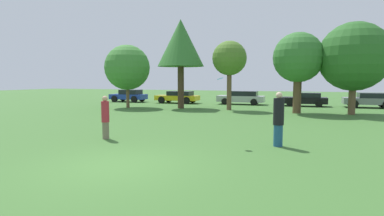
# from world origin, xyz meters

# --- Properties ---
(ground_plane) EXTENTS (120.00, 120.00, 0.00)m
(ground_plane) POSITION_xyz_m (0.00, 0.00, 0.00)
(ground_plane) COLOR #3D6B2D
(person_thrower) EXTENTS (0.31, 0.31, 1.71)m
(person_thrower) POSITION_xyz_m (-2.65, 3.14, 0.87)
(person_thrower) COLOR #726651
(person_thrower) RESTS_ON ground
(person_catcher) EXTENTS (0.37, 0.37, 1.92)m
(person_catcher) POSITION_xyz_m (3.89, 4.05, 0.96)
(person_catcher) COLOR navy
(person_catcher) RESTS_ON ground
(frisbee) EXTENTS (0.23, 0.23, 0.10)m
(frisbee) POSITION_xyz_m (1.84, 3.79, 2.38)
(frisbee) COLOR #19B2D8
(tree_0) EXTENTS (3.79, 3.79, 5.28)m
(tree_0) POSITION_xyz_m (-9.41, 15.69, 3.38)
(tree_0) COLOR brown
(tree_0) RESTS_ON ground
(tree_1) EXTENTS (3.82, 3.82, 7.27)m
(tree_1) POSITION_xyz_m (-4.95, 16.69, 5.30)
(tree_1) COLOR #473323
(tree_1) RESTS_ON ground
(tree_2) EXTENTS (2.66, 2.66, 5.35)m
(tree_2) POSITION_xyz_m (-0.85, 16.61, 3.97)
(tree_2) COLOR brown
(tree_2) RESTS_ON ground
(tree_3) EXTENTS (3.47, 3.47, 5.64)m
(tree_3) POSITION_xyz_m (4.21, 15.89, 3.85)
(tree_3) COLOR brown
(tree_3) RESTS_ON ground
(tree_4) EXTENTS (4.59, 4.59, 6.18)m
(tree_4) POSITION_xyz_m (7.72, 16.23, 3.88)
(tree_4) COLOR brown
(tree_4) RESTS_ON ground
(parked_car_blue) EXTENTS (3.85, 1.90, 1.31)m
(parked_car_blue) POSITION_xyz_m (-12.99, 21.69, 0.69)
(parked_car_blue) COLOR #1E389E
(parked_car_blue) RESTS_ON ground
(parked_car_yellow) EXTENTS (4.35, 2.02, 1.22)m
(parked_car_yellow) POSITION_xyz_m (-7.35, 21.82, 0.65)
(parked_car_yellow) COLOR gold
(parked_car_yellow) RESTS_ON ground
(parked_car_silver) EXTENTS (4.45, 1.87, 1.28)m
(parked_car_silver) POSITION_xyz_m (-0.99, 22.42, 0.67)
(parked_car_silver) COLOR #B2B2B7
(parked_car_silver) RESTS_ON ground
(parked_car_black) EXTENTS (3.86, 1.87, 1.20)m
(parked_car_black) POSITION_xyz_m (4.74, 22.35, 0.63)
(parked_car_black) COLOR black
(parked_car_black) RESTS_ON ground
(parked_car_grey) EXTENTS (3.95, 2.07, 1.26)m
(parked_car_grey) POSITION_xyz_m (9.85, 22.53, 0.68)
(parked_car_grey) COLOR slate
(parked_car_grey) RESTS_ON ground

